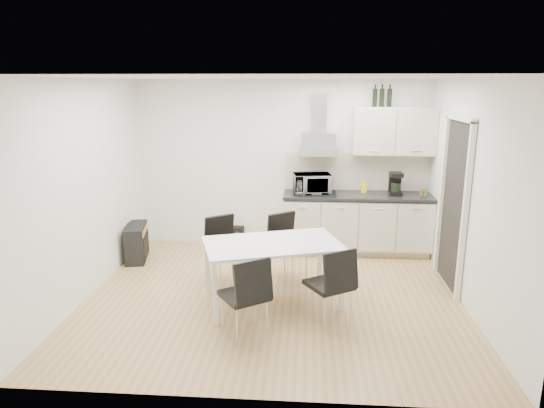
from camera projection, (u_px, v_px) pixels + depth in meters
The scene contains 15 objects.
ground at pixel (273, 296), 5.93m from camera, with size 4.50×4.50×0.00m, color tan.
wall_back at pixel (282, 165), 7.55m from camera, with size 4.50×0.10×2.60m, color silver.
wall_front at pixel (255, 251), 3.68m from camera, with size 4.50×0.10×2.60m, color silver.
wall_left at pixel (85, 190), 5.78m from camera, with size 0.10×4.00×2.60m, color silver.
wall_right at pixel (472, 196), 5.46m from camera, with size 0.10×4.00×2.60m, color silver.
ceiling at pixel (273, 77), 5.30m from camera, with size 4.50×4.50×0.00m, color white.
doorway at pixel (453, 206), 6.05m from camera, with size 0.08×1.04×2.10m, color white.
kitchenette at pixel (359, 199), 7.32m from camera, with size 2.22×0.64×2.52m.
dining_table at pixel (272, 249), 5.60m from camera, with size 1.73×1.31×0.75m.
chair_far_left at pixel (226, 252), 6.20m from camera, with size 0.44×0.50×0.88m, color black, non-canonical shape.
chair_far_right at pixel (289, 248), 6.33m from camera, with size 0.44×0.50×0.88m, color black, non-canonical shape.
chair_near_left at pixel (244, 296), 4.90m from camera, with size 0.44×0.50×0.88m, color black, non-canonical shape.
chair_near_right at pixel (329, 285), 5.17m from camera, with size 0.44×0.50×0.88m, color black, non-canonical shape.
guitar_amp at pixel (137, 242), 7.11m from camera, with size 0.39×0.67×0.53m.
floor_speaker at pixel (238, 236), 7.78m from camera, with size 0.18×0.16×0.30m, color black.
Camera 1 is at (0.39, -5.47, 2.54)m, focal length 32.00 mm.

